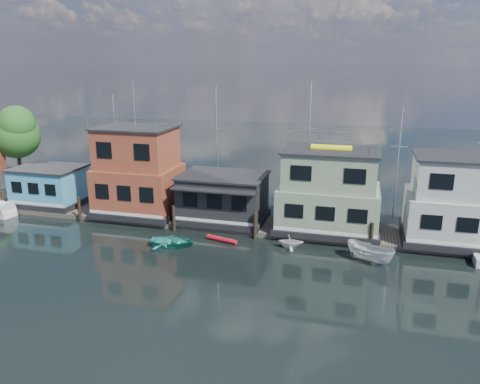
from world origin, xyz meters
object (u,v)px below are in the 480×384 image
(red_kayak, at_px, (222,239))
(dinghy_teal, at_px, (172,242))
(houseboat_dark, at_px, (223,197))
(houseboat_red, at_px, (138,173))
(houseboat_green, at_px, (329,192))
(dinghy_white, at_px, (290,241))
(houseboat_blue, at_px, (50,186))
(houseboat_white, at_px, (462,202))
(motorboat, at_px, (370,253))

(red_kayak, xyz_separation_m, dinghy_teal, (-3.44, -1.87, 0.17))
(houseboat_dark, distance_m, dinghy_teal, 6.72)
(houseboat_red, xyz_separation_m, houseboat_green, (17.00, 0.00, -0.55))
(houseboat_dark, bearing_deg, dinghy_white, -30.88)
(houseboat_blue, xyz_separation_m, houseboat_white, (36.50, 0.00, 1.33))
(houseboat_white, bearing_deg, houseboat_dark, -179.94)
(dinghy_white, distance_m, dinghy_teal, 9.12)
(houseboat_dark, distance_m, houseboat_green, 9.07)
(dinghy_white, relative_size, motorboat, 0.55)
(motorboat, xyz_separation_m, dinghy_teal, (-14.80, -0.89, -0.35))
(houseboat_green, bearing_deg, houseboat_blue, -180.00)
(houseboat_white, relative_size, motorboat, 2.28)
(houseboat_white, xyz_separation_m, motorboat, (-6.54, -5.08, -2.83))
(houseboat_blue, distance_m, dinghy_teal, 16.39)
(houseboat_blue, xyz_separation_m, houseboat_green, (26.50, 0.00, 1.34))
(red_kayak, bearing_deg, dinghy_teal, -137.14)
(houseboat_red, relative_size, red_kayak, 4.45)
(houseboat_blue, xyz_separation_m, dinghy_white, (24.04, -3.93, -1.67))
(houseboat_green, xyz_separation_m, motorboat, (3.46, -5.08, -2.84))
(houseboat_red, distance_m, motorboat, 21.35)
(houseboat_green, distance_m, dinghy_teal, 13.21)
(houseboat_white, bearing_deg, dinghy_white, -162.49)
(houseboat_blue, xyz_separation_m, houseboat_dark, (17.50, -0.02, 0.21))
(houseboat_green, relative_size, houseboat_white, 1.00)
(houseboat_blue, bearing_deg, dinghy_teal, -21.49)
(houseboat_white, height_order, red_kayak, houseboat_white)
(houseboat_green, bearing_deg, motorboat, -55.73)
(houseboat_white, relative_size, red_kayak, 3.15)
(red_kayak, bearing_deg, houseboat_blue, -178.10)
(red_kayak, bearing_deg, houseboat_green, 41.76)
(houseboat_green, height_order, red_kayak, houseboat_green)
(motorboat, bearing_deg, dinghy_white, 108.00)
(houseboat_red, xyz_separation_m, motorboat, (20.46, -5.08, -3.39))
(houseboat_dark, xyz_separation_m, houseboat_green, (9.00, 0.02, 1.13))
(red_kayak, bearing_deg, houseboat_red, 170.07)
(houseboat_blue, height_order, houseboat_white, houseboat_white)
(dinghy_white, xyz_separation_m, dinghy_teal, (-8.88, -2.04, -0.17))
(dinghy_teal, bearing_deg, houseboat_green, -69.93)
(houseboat_green, height_order, houseboat_white, houseboat_green)
(motorboat, bearing_deg, houseboat_dark, 96.86)
(houseboat_dark, bearing_deg, dinghy_teal, -111.48)
(red_kayak, distance_m, dinghy_teal, 3.91)
(dinghy_white, bearing_deg, houseboat_blue, 73.05)
(houseboat_dark, bearing_deg, houseboat_white, 0.06)
(houseboat_red, bearing_deg, red_kayak, -24.27)
(houseboat_dark, xyz_separation_m, dinghy_teal, (-2.34, -5.95, -2.05))
(motorboat, bearing_deg, houseboat_blue, 109.33)
(houseboat_white, distance_m, dinghy_white, 13.40)
(red_kayak, relative_size, dinghy_teal, 0.76)
(houseboat_red, distance_m, houseboat_green, 17.01)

